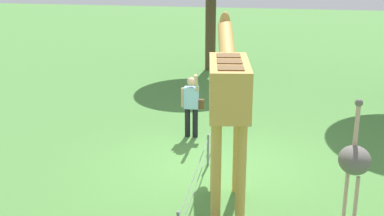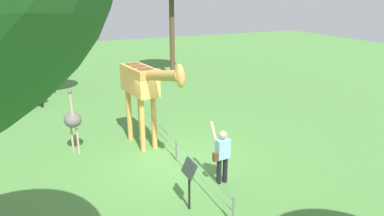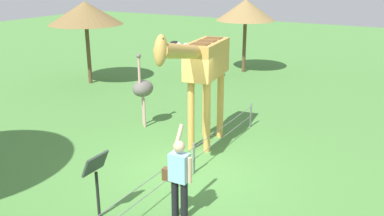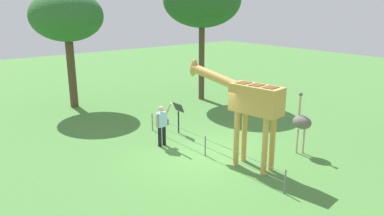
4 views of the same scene
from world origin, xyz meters
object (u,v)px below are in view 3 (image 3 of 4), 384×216
object	(u,v)px
zebra	(196,53)
shade_hut_near	(246,10)
giraffe	(203,66)
ostrich	(143,89)
visitor	(179,174)
shade_hut_far	(85,13)
info_sign	(96,172)

from	to	relation	value
zebra	shade_hut_near	bearing A→B (deg)	153.65
zebra	shade_hut_near	world-z (taller)	shade_hut_near
zebra	shade_hut_near	xyz separation A→B (m)	(-2.40, 1.19, 1.64)
giraffe	ostrich	world-z (taller)	giraffe
visitor	shade_hut_near	bearing A→B (deg)	-162.72
shade_hut_far	visitor	bearing A→B (deg)	51.37
ostrich	info_sign	size ratio (longest dim) A/B	1.70
visitor	shade_hut_near	world-z (taller)	shade_hut_near
visitor	info_sign	world-z (taller)	visitor
info_sign	shade_hut_far	bearing A→B (deg)	-136.60
shade_hut_near	zebra	bearing A→B (deg)	-26.35
info_sign	giraffe	bearing A→B (deg)	178.29
visitor	ostrich	distance (m)	5.12
giraffe	ostrich	bearing A→B (deg)	-102.97
visitor	zebra	xyz separation A→B (m)	(-9.41, -4.86, 0.26)
zebra	info_sign	xyz separation A→B (m)	(10.18, 3.52, -0.21)
shade_hut_near	visitor	bearing A→B (deg)	17.28
visitor	zebra	distance (m)	10.59
visitor	shade_hut_near	distance (m)	12.51
visitor	ostrich	bearing A→B (deg)	-136.62
giraffe	shade_hut_far	size ratio (longest dim) A/B	1.13
shade_hut_far	info_sign	distance (m)	10.54
zebra	ostrich	xyz separation A→B (m)	(5.69, 1.35, 0.01)
giraffe	shade_hut_near	world-z (taller)	giraffe
info_sign	visitor	bearing A→B (deg)	119.84
giraffe	zebra	xyz separation A→B (m)	(-6.22, -3.64, -1.05)
giraffe	shade_hut_far	xyz separation A→B (m)	(-3.57, -7.23, 0.66)
visitor	shade_hut_far	world-z (taller)	shade_hut_far
shade_hut_near	shade_hut_far	distance (m)	6.95
shade_hut_far	info_sign	size ratio (longest dim) A/B	2.53
giraffe	zebra	bearing A→B (deg)	-149.68
shade_hut_far	giraffe	bearing A→B (deg)	63.73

